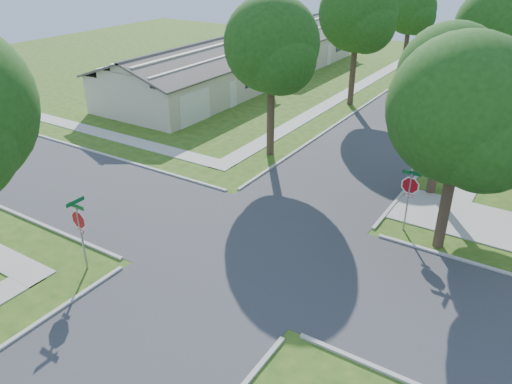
{
  "coord_description": "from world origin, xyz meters",
  "views": [
    {
      "loc": [
        9.32,
        -14.59,
        11.29
      ],
      "look_at": [
        -1.01,
        1.64,
        1.6
      ],
      "focal_mm": 35.0,
      "sensor_mm": 36.0,
      "label": 1
    }
  ],
  "objects_px": {
    "tree_e_near": "(451,81)",
    "tree_ne_corner": "(464,116)",
    "tree_w_far": "(411,11)",
    "tree_e_mid": "(499,31)",
    "car_curb_east": "(484,74)",
    "tree_w_mid": "(358,16)",
    "house_nw_far": "(291,47)",
    "stop_sign_ne": "(410,188)",
    "house_nw_near": "(186,82)",
    "tree_w_near": "(273,49)",
    "car_curb_west": "(451,58)",
    "stop_sign_sw": "(79,223)"
  },
  "relations": [
    {
      "from": "tree_e_near",
      "to": "tree_ne_corner",
      "type": "relative_size",
      "value": 0.96
    },
    {
      "from": "tree_w_far",
      "to": "tree_ne_corner",
      "type": "relative_size",
      "value": 0.93
    },
    {
      "from": "tree_e_mid",
      "to": "car_curb_east",
      "type": "bearing_deg",
      "value": 99.22
    },
    {
      "from": "tree_w_mid",
      "to": "house_nw_far",
      "type": "height_order",
      "value": "tree_w_mid"
    },
    {
      "from": "house_nw_far",
      "to": "stop_sign_ne",
      "type": "bearing_deg",
      "value": -52.84
    },
    {
      "from": "house_nw_near",
      "to": "tree_w_near",
      "type": "bearing_deg",
      "value": -27.83
    },
    {
      "from": "tree_e_near",
      "to": "car_curb_west",
      "type": "relative_size",
      "value": 2.02
    },
    {
      "from": "tree_w_near",
      "to": "tree_w_far",
      "type": "relative_size",
      "value": 1.12
    },
    {
      "from": "stop_sign_ne",
      "to": "house_nw_near",
      "type": "height_order",
      "value": "house_nw_near"
    },
    {
      "from": "stop_sign_sw",
      "to": "stop_sign_ne",
      "type": "distance_m",
      "value": 13.29
    },
    {
      "from": "stop_sign_ne",
      "to": "tree_e_near",
      "type": "bearing_deg",
      "value": 89.32
    },
    {
      "from": "stop_sign_sw",
      "to": "tree_e_mid",
      "type": "xyz_separation_m",
      "value": [
        9.46,
        25.71,
        4.22
      ]
    },
    {
      "from": "tree_w_mid",
      "to": "car_curb_west",
      "type": "relative_size",
      "value": 2.33
    },
    {
      "from": "tree_w_near",
      "to": "stop_sign_ne",
      "type": "bearing_deg",
      "value": -24.74
    },
    {
      "from": "house_nw_far",
      "to": "car_curb_west",
      "type": "height_order",
      "value": "house_nw_far"
    },
    {
      "from": "tree_ne_corner",
      "to": "car_curb_east",
      "type": "height_order",
      "value": "tree_ne_corner"
    },
    {
      "from": "tree_ne_corner",
      "to": "car_curb_west",
      "type": "height_order",
      "value": "tree_ne_corner"
    },
    {
      "from": "tree_w_far",
      "to": "house_nw_far",
      "type": "relative_size",
      "value": 0.59
    },
    {
      "from": "tree_e_mid",
      "to": "house_nw_near",
      "type": "height_order",
      "value": "tree_e_mid"
    },
    {
      "from": "tree_e_near",
      "to": "tree_w_far",
      "type": "relative_size",
      "value": 1.03
    },
    {
      "from": "stop_sign_sw",
      "to": "tree_e_near",
      "type": "height_order",
      "value": "tree_e_near"
    },
    {
      "from": "stop_sign_ne",
      "to": "tree_ne_corner",
      "type": "relative_size",
      "value": 0.34
    },
    {
      "from": "stop_sign_sw",
      "to": "tree_w_near",
      "type": "relative_size",
      "value": 0.33
    },
    {
      "from": "stop_sign_sw",
      "to": "house_nw_far",
      "type": "xyz_separation_m",
      "value": [
        -11.29,
        36.7,
        -0.51
      ]
    },
    {
      "from": "tree_e_mid",
      "to": "car_curb_east",
      "type": "height_order",
      "value": "tree_e_mid"
    },
    {
      "from": "stop_sign_sw",
      "to": "tree_w_near",
      "type": "xyz_separation_m",
      "value": [
        0.06,
        13.71,
        4.08
      ]
    },
    {
      "from": "tree_e_mid",
      "to": "house_nw_far",
      "type": "xyz_separation_m",
      "value": [
        -20.75,
        10.99,
        -4.74
      ]
    },
    {
      "from": "stop_sign_ne",
      "to": "tree_e_near",
      "type": "distance_m",
      "value": 5.62
    },
    {
      "from": "tree_e_mid",
      "to": "tree_ne_corner",
      "type": "bearing_deg",
      "value": -84.55
    },
    {
      "from": "house_nw_far",
      "to": "tree_w_far",
      "type": "bearing_deg",
      "value": 10.05
    },
    {
      "from": "tree_w_mid",
      "to": "tree_ne_corner",
      "type": "xyz_separation_m",
      "value": [
        11.0,
        -16.8,
        -0.9
      ]
    },
    {
      "from": "stop_sign_sw",
      "to": "tree_w_far",
      "type": "bearing_deg",
      "value": 89.93
    },
    {
      "from": "tree_w_mid",
      "to": "car_curb_east",
      "type": "xyz_separation_m",
      "value": [
        7.29,
        12.97,
        -5.85
      ]
    },
    {
      "from": "tree_w_mid",
      "to": "car_curb_west",
      "type": "distance_m",
      "value": 20.09
    },
    {
      "from": "tree_w_far",
      "to": "house_nw_near",
      "type": "relative_size",
      "value": 0.59
    },
    {
      "from": "tree_e_mid",
      "to": "tree_w_near",
      "type": "distance_m",
      "value": 15.25
    },
    {
      "from": "tree_ne_corner",
      "to": "tree_w_mid",
      "type": "bearing_deg",
      "value": 123.22
    },
    {
      "from": "tree_w_far",
      "to": "tree_ne_corner",
      "type": "height_order",
      "value": "tree_ne_corner"
    },
    {
      "from": "tree_w_near",
      "to": "car_curb_west",
      "type": "height_order",
      "value": "tree_w_near"
    },
    {
      "from": "tree_w_near",
      "to": "car_curb_east",
      "type": "relative_size",
      "value": 2.39
    },
    {
      "from": "tree_w_mid",
      "to": "car_curb_west",
      "type": "xyz_separation_m",
      "value": [
        3.01,
        18.97,
        -5.89
      ]
    },
    {
      "from": "stop_sign_sw",
      "to": "tree_w_mid",
      "type": "bearing_deg",
      "value": 89.87
    },
    {
      "from": "house_nw_far",
      "to": "house_nw_near",
      "type": "bearing_deg",
      "value": -90.0
    },
    {
      "from": "tree_e_mid",
      "to": "house_nw_far",
      "type": "bearing_deg",
      "value": 152.09
    },
    {
      "from": "tree_e_mid",
      "to": "tree_w_mid",
      "type": "height_order",
      "value": "tree_w_mid"
    },
    {
      "from": "car_curb_west",
      "to": "house_nw_near",
      "type": "bearing_deg",
      "value": 55.78
    },
    {
      "from": "tree_w_far",
      "to": "tree_ne_corner",
      "type": "distance_m",
      "value": 31.77
    },
    {
      "from": "tree_ne_corner",
      "to": "house_nw_far",
      "type": "xyz_separation_m",
      "value": [
        -22.35,
        27.79,
        -4.08
      ]
    },
    {
      "from": "car_curb_east",
      "to": "tree_e_mid",
      "type": "bearing_deg",
      "value": -73.87
    },
    {
      "from": "tree_w_mid",
      "to": "house_nw_near",
      "type": "xyz_separation_m",
      "value": [
        -11.35,
        -6.01,
        -4.97
      ]
    }
  ]
}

